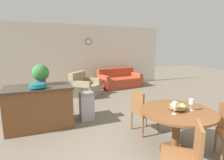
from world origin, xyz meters
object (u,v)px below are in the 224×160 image
at_px(trash_bin, 87,106).
at_px(dining_table, 177,120).
at_px(wine_glass_right, 191,102).
at_px(kitchen_island, 40,106).
at_px(armchair, 84,88).
at_px(teal_bowl, 38,86).
at_px(fruit_bowl, 178,107).
at_px(potted_plant, 41,74).
at_px(couch, 120,81).
at_px(dining_chair_near_left, 186,154).
at_px(dining_chair_far_side, 142,110).
at_px(wine_glass_left, 175,105).

bearing_deg(trash_bin, dining_table, -61.14).
height_order(wine_glass_right, kitchen_island, wine_glass_right).
bearing_deg(dining_table, armchair, 98.23).
xyz_separation_m(kitchen_island, teal_bowl, (-0.01, -0.22, 0.51)).
distance_m(fruit_bowl, kitchen_island, 2.81).
relative_size(kitchen_island, trash_bin, 2.03).
xyz_separation_m(potted_plant, couch, (3.21, 2.84, -0.87)).
relative_size(fruit_bowl, teal_bowl, 0.80).
height_order(fruit_bowl, armchair, armchair).
distance_m(kitchen_island, teal_bowl, 0.55).
bearing_deg(dining_chair_near_left, armchair, 41.17).
height_order(dining_chair_far_side, potted_plant, potted_plant).
bearing_deg(dining_chair_far_side, armchair, -177.43).
bearing_deg(kitchen_island, teal_bowl, -92.36).
bearing_deg(dining_table, fruit_bowl, 13.64).
height_order(wine_glass_left, potted_plant, potted_plant).
bearing_deg(fruit_bowl, armchair, 98.25).
bearing_deg(kitchen_island, dining_chair_near_left, -58.23).
relative_size(potted_plant, couch, 0.23).
height_order(dining_chair_far_side, couch, dining_chair_far_side).
relative_size(dining_chair_near_left, fruit_bowl, 3.41).
xyz_separation_m(dining_chair_near_left, teal_bowl, (-1.60, 2.34, 0.48)).
bearing_deg(kitchen_island, dining_table, -42.51).
xyz_separation_m(kitchen_island, trash_bin, (1.03, -0.02, -0.12)).
distance_m(fruit_bowl, wine_glass_left, 0.22).
distance_m(potted_plant, trash_bin, 1.28).
relative_size(kitchen_island, armchair, 1.13).
bearing_deg(teal_bowl, dining_chair_near_left, -55.72).
bearing_deg(trash_bin, wine_glass_left, -66.49).
bearing_deg(dining_chair_near_left, dining_chair_far_side, 27.47).
bearing_deg(dining_chair_far_side, fruit_bowl, 5.09).
bearing_deg(dining_chair_near_left, couch, 23.00).
height_order(kitchen_island, couch, kitchen_island).
relative_size(kitchen_island, couch, 0.71).
distance_m(wine_glass_left, wine_glass_right, 0.35).
xyz_separation_m(fruit_bowl, wine_glass_right, (0.18, -0.09, 0.08)).
height_order(dining_table, fruit_bowl, fruit_bowl).
xyz_separation_m(fruit_bowl, trash_bin, (-1.03, 1.87, -0.45)).
relative_size(wine_glass_right, couch, 0.10).
distance_m(dining_table, armchair, 4.07).
distance_m(potted_plant, couch, 4.37).
xyz_separation_m(dining_chair_far_side, couch, (1.35, 4.07, -0.20)).
bearing_deg(trash_bin, kitchen_island, 178.90).
distance_m(trash_bin, armchair, 2.19).
bearing_deg(armchair, wine_glass_left, -131.21).
bearing_deg(potted_plant, dining_chair_far_side, -33.47).
distance_m(dining_table, wine_glass_right, 0.36).
height_order(wine_glass_right, armchair, wine_glass_right).
distance_m(dining_chair_near_left, armchair, 4.70).
distance_m(dining_chair_near_left, trash_bin, 2.61).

